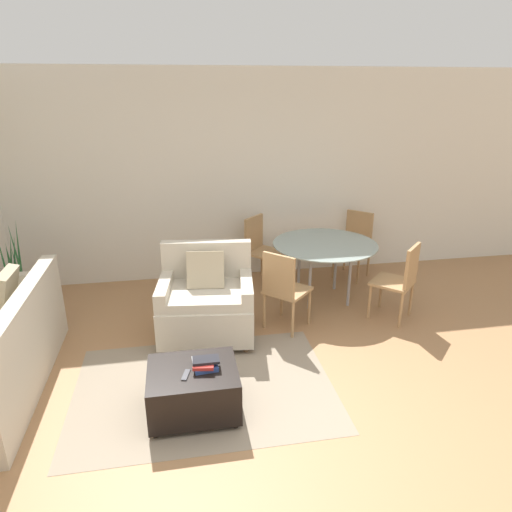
# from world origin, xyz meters

# --- Properties ---
(ground_plane) EXTENTS (20.00, 20.00, 0.00)m
(ground_plane) POSITION_xyz_m (0.00, 0.00, 0.00)
(ground_plane) COLOR #A3754C
(wall_back) EXTENTS (12.00, 0.06, 2.75)m
(wall_back) POSITION_xyz_m (0.00, 3.32, 1.38)
(wall_back) COLOR silver
(wall_back) RESTS_ON ground_plane
(area_rug) EXTENTS (2.26, 1.60, 0.01)m
(area_rug) POSITION_xyz_m (-0.45, 0.71, 0.00)
(area_rug) COLOR gray
(area_rug) RESTS_ON ground_plane
(armchair) EXTENTS (1.05, 0.92, 0.95)m
(armchair) POSITION_xyz_m (-0.34, 1.65, 0.37)
(armchair) COLOR beige
(armchair) RESTS_ON ground_plane
(ottoman) EXTENTS (0.71, 0.58, 0.40)m
(ottoman) POSITION_xyz_m (-0.55, 0.42, 0.22)
(ottoman) COLOR black
(ottoman) RESTS_ON ground_plane
(book_stack) EXTENTS (0.22, 0.19, 0.08)m
(book_stack) POSITION_xyz_m (-0.44, 0.42, 0.44)
(book_stack) COLOR #2D478C
(book_stack) RESTS_ON ottoman
(tv_remote_primary) EXTENTS (0.08, 0.15, 0.01)m
(tv_remote_primary) POSITION_xyz_m (-0.60, 0.35, 0.41)
(tv_remote_primary) COLOR #333338
(tv_remote_primary) RESTS_ON ottoman
(tv_remote_secondary) EXTENTS (0.05, 0.13, 0.01)m
(tv_remote_secondary) POSITION_xyz_m (-0.52, 0.53, 0.41)
(tv_remote_secondary) COLOR #B7B7BC
(tv_remote_secondary) RESTS_ON ottoman
(potted_plant) EXTENTS (0.36, 0.36, 1.17)m
(potted_plant) POSITION_xyz_m (-2.40, 2.37, 0.26)
(potted_plant) COLOR maroon
(potted_plant) RESTS_ON ground_plane
(dining_table) EXTENTS (1.26, 1.26, 0.73)m
(dining_table) POSITION_xyz_m (1.15, 2.28, 0.66)
(dining_table) COLOR #8C9E99
(dining_table) RESTS_ON ground_plane
(dining_chair_near_left) EXTENTS (0.59, 0.59, 0.90)m
(dining_chair_near_left) POSITION_xyz_m (0.47, 1.61, 0.52)
(dining_chair_near_left) COLOR tan
(dining_chair_near_left) RESTS_ON ground_plane
(dining_chair_near_right) EXTENTS (0.59, 0.59, 0.90)m
(dining_chair_near_right) POSITION_xyz_m (1.82, 1.61, 0.52)
(dining_chair_near_right) COLOR tan
(dining_chair_near_right) RESTS_ON ground_plane
(dining_chair_far_left) EXTENTS (0.59, 0.59, 0.90)m
(dining_chair_far_left) POSITION_xyz_m (0.47, 2.96, 0.52)
(dining_chair_far_left) COLOR tan
(dining_chair_far_left) RESTS_ON ground_plane
(dining_chair_far_right) EXTENTS (0.59, 0.59, 0.90)m
(dining_chair_far_right) POSITION_xyz_m (1.82, 2.96, 0.52)
(dining_chair_far_right) COLOR tan
(dining_chair_far_right) RESTS_ON ground_plane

